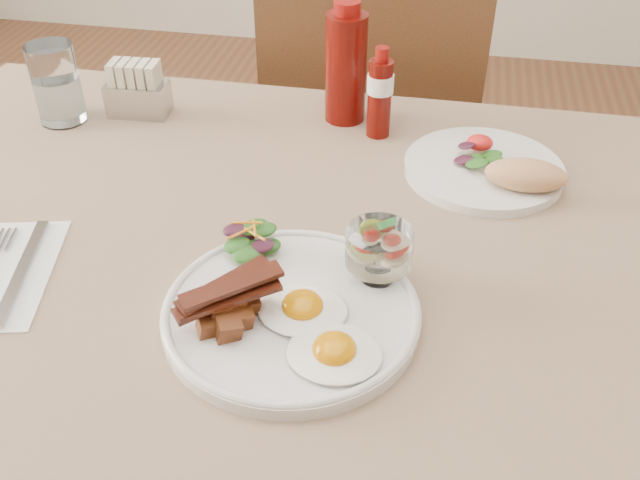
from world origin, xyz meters
TOP-DOWN VIEW (x-y plane):
  - table at (0.00, 0.00)m, footprint 1.33×0.88m
  - chair_far at (0.00, 0.66)m, footprint 0.42×0.42m
  - main_plate at (0.01, -0.13)m, footprint 0.28×0.28m
  - fried_eggs at (0.04, -0.16)m, footprint 0.16×0.16m
  - bacon_potato_pile at (-0.05, -0.16)m, footprint 0.11×0.10m
  - side_salad at (-0.06, -0.04)m, footprint 0.07×0.07m
  - fruit_cup at (0.09, -0.06)m, footprint 0.08×0.08m
  - second_plate at (0.22, 0.21)m, footprint 0.23×0.23m
  - ketchup_bottle at (-0.01, 0.34)m, footprint 0.08×0.08m
  - hot_sauce_bottle at (0.05, 0.30)m, footprint 0.04×0.04m
  - sugar_caddy at (-0.34, 0.30)m, footprint 0.10×0.06m
  - water_glass at (-0.45, 0.25)m, footprint 0.07×0.07m
  - napkin_cutlery at (-0.34, -0.12)m, footprint 0.16×0.22m

SIDE VIEW (x-z plane):
  - chair_far at x=0.00m, z-range 0.06..0.99m
  - table at x=0.00m, z-range 0.29..1.04m
  - napkin_cutlery at x=-0.34m, z-range 0.75..0.76m
  - main_plate at x=0.01m, z-range 0.75..0.77m
  - second_plate at x=0.22m, z-range 0.74..0.80m
  - fried_eggs at x=0.04m, z-range 0.76..0.79m
  - side_salad at x=-0.06m, z-range 0.76..0.80m
  - sugar_caddy at x=-0.34m, z-range 0.75..0.83m
  - bacon_potato_pile at x=-0.05m, z-range 0.77..0.82m
  - water_glass at x=-0.45m, z-range 0.74..0.87m
  - fruit_cup at x=0.09m, z-range 0.77..0.85m
  - hot_sauce_bottle at x=0.05m, z-range 0.75..0.89m
  - ketchup_bottle at x=-0.01m, z-range 0.75..0.94m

